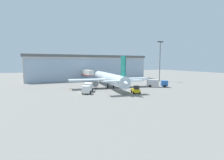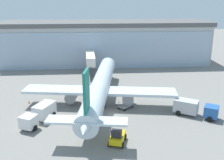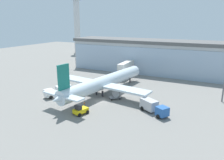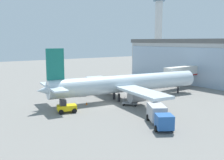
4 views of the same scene
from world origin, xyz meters
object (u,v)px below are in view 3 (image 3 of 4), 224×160
(catering_truck, at_px, (59,91))
(baggage_cart, at_px, (115,97))
(safety_cone_wingtip, at_px, (67,85))
(jet_bridge, at_px, (127,65))
(pushback_tug, at_px, (80,110))
(fuel_truck, at_px, (153,107))
(control_tower, at_px, (77,18))
(safety_cone_nose, at_px, (84,103))
(airplane, at_px, (104,83))

(catering_truck, height_order, baggage_cart, catering_truck)
(baggage_cart, xyz_separation_m, safety_cone_wingtip, (-18.42, 3.35, -0.23))
(jet_bridge, bearing_deg, pushback_tug, -175.67)
(fuel_truck, height_order, pushback_tug, fuel_truck)
(fuel_truck, bearing_deg, baggage_cart, -168.16)
(control_tower, bearing_deg, fuel_truck, -44.68)
(control_tower, relative_size, fuel_truck, 4.95)
(catering_truck, distance_m, fuel_truck, 26.09)
(jet_bridge, relative_size, catering_truck, 1.81)
(control_tower, relative_size, safety_cone_wingtip, 66.61)
(safety_cone_wingtip, bearing_deg, catering_truck, -65.00)
(safety_cone_nose, distance_m, safety_cone_wingtip, 16.41)
(airplane, distance_m, safety_cone_wingtip, 14.09)
(baggage_cart, bearing_deg, airplane, -71.00)
(control_tower, height_order, safety_cone_nose, control_tower)
(fuel_truck, bearing_deg, airplane, -170.77)
(jet_bridge, bearing_deg, fuel_truck, -149.20)
(baggage_cart, distance_m, safety_cone_wingtip, 18.73)
(catering_truck, bearing_deg, fuel_truck, 116.05)
(catering_truck, relative_size, pushback_tug, 2.12)
(airplane, bearing_deg, jet_bridge, 13.59)
(control_tower, height_order, fuel_truck, control_tower)
(airplane, distance_m, baggage_cart, 5.97)
(control_tower, distance_m, airplane, 89.06)
(airplane, height_order, pushback_tug, airplane)
(jet_bridge, bearing_deg, baggage_cart, -166.51)
(safety_cone_nose, bearing_deg, pushback_tug, -63.46)
(airplane, xyz_separation_m, catering_truck, (-10.00, -7.06, -1.83))
(jet_bridge, distance_m, safety_cone_nose, 30.42)
(baggage_cart, xyz_separation_m, pushback_tug, (-2.46, -11.96, 0.47))
(control_tower, bearing_deg, jet_bridge, -39.26)
(pushback_tug, bearing_deg, fuel_truck, -44.28)
(safety_cone_wingtip, bearing_deg, safety_cone_nose, -36.49)
(fuel_truck, height_order, safety_cone_wingtip, fuel_truck)
(catering_truck, bearing_deg, control_tower, -122.99)
(control_tower, xyz_separation_m, safety_cone_wingtip, (43.30, -65.12, -20.78))
(catering_truck, distance_m, baggage_cart, 15.44)
(baggage_cart, height_order, safety_cone_nose, baggage_cart)
(catering_truck, distance_m, pushback_tug, 14.25)
(jet_bridge, relative_size, airplane, 0.37)
(safety_cone_wingtip, bearing_deg, control_tower, 123.62)
(baggage_cart, bearing_deg, pushback_tug, 34.54)
(fuel_truck, relative_size, safety_cone_wingtip, 13.47)
(jet_bridge, distance_m, fuel_truck, 33.22)
(jet_bridge, height_order, pushback_tug, jet_bridge)
(jet_bridge, xyz_separation_m, baggage_cart, (6.96, -23.72, -3.65))
(baggage_cart, xyz_separation_m, safety_cone_nose, (-5.23, -6.40, -0.23))
(airplane, xyz_separation_m, pushback_tug, (2.23, -14.37, -2.32))
(pushback_tug, bearing_deg, baggage_cart, 3.72)
(fuel_truck, bearing_deg, catering_truck, -147.75)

